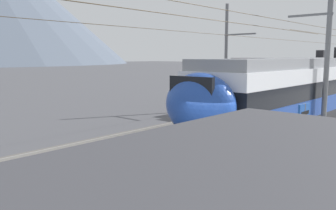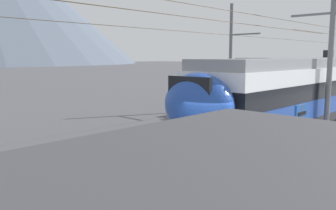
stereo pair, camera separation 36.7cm
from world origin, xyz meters
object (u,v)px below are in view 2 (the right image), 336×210
(train_near_platform, at_px, (323,86))
(train_far_track, at_px, (311,76))
(catenary_mast_mid, at_px, (328,48))
(platform_sign, at_px, (300,127))
(catenary_mast_far_side, at_px, (232,56))

(train_near_platform, bearing_deg, train_far_track, 24.62)
(catenary_mast_mid, xyz_separation_m, platform_sign, (-7.39, -1.96, -2.27))
(catenary_mast_mid, relative_size, catenary_mast_far_side, 1.00)
(train_near_platform, distance_m, train_far_track, 11.40)
(platform_sign, bearing_deg, catenary_mast_mid, 14.83)
(train_near_platform, height_order, catenary_mast_far_side, catenary_mast_far_side)
(platform_sign, bearing_deg, train_near_platform, 17.21)
(train_near_platform, height_order, platform_sign, train_near_platform)
(train_far_track, xyz_separation_m, catenary_mast_mid, (-14.70, -6.42, 2.10))
(train_near_platform, relative_size, train_far_track, 1.04)
(train_near_platform, distance_m, catenary_mast_mid, 5.09)
(catenary_mast_far_side, bearing_deg, train_far_track, -12.01)
(catenary_mast_mid, height_order, catenary_mast_far_side, catenary_mast_mid)
(train_far_track, relative_size, platform_sign, 10.24)
(catenary_mast_mid, relative_size, platform_sign, 17.50)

